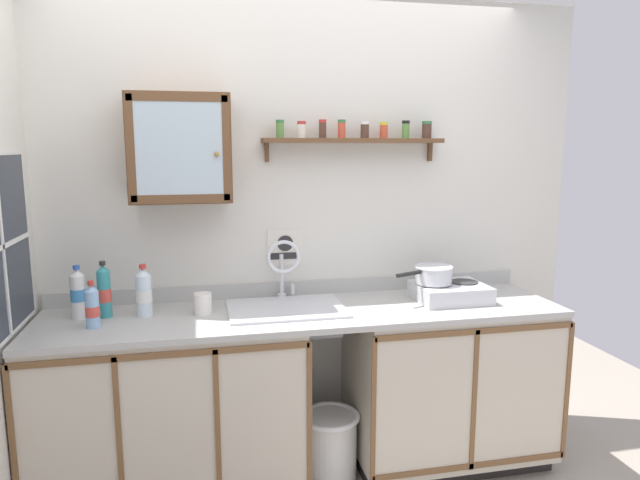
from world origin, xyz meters
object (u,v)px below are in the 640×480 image
hot_plate_stove (450,292)px  bottle_water_clear_2 (144,293)px  warning_sign (285,248)px  mug (203,303)px  bottle_opaque_white_1 (78,294)px  wall_cabinet (180,149)px  sink (286,310)px  trash_bin (330,445)px  saucepan (433,274)px  bottle_water_blue_3 (92,307)px  bottle_detergent_teal_0 (104,292)px

hot_plate_stove → bottle_water_clear_2: 1.58m
warning_sign → mug: bearing=-149.8°
bottle_opaque_white_1 → mug: (0.58, -0.05, -0.07)m
wall_cabinet → bottle_opaque_white_1: bearing=-169.1°
sink → mug: 0.42m
trash_bin → hot_plate_stove: bearing=6.2°
saucepan → wall_cabinet: (-1.29, 0.15, 0.66)m
bottle_water_blue_3 → wall_cabinet: size_ratio=0.41×
mug → wall_cabinet: 0.77m
bottle_opaque_white_1 → saucepan: bearing=-1.8°
bottle_opaque_white_1 → bottle_water_clear_2: size_ratio=1.02×
trash_bin → sink: bearing=152.6°
sink → hot_plate_stove: 0.89m
sink → bottle_detergent_teal_0: bearing=177.0°
sink → bottle_opaque_white_1: (-1.00, 0.04, 0.13)m
bottle_water_blue_3 → wall_cabinet: 0.86m
hot_plate_stove → saucepan: bearing=166.8°
trash_bin → saucepan: bearing=9.2°
sink → bottle_water_blue_3: bearing=-172.8°
mug → warning_sign: warning_sign is taller
bottle_detergent_teal_0 → hot_plate_stove: bearing=-2.6°
sink → wall_cabinet: 0.97m
mug → trash_bin: (0.62, -0.11, -0.77)m
bottle_detergent_teal_0 → trash_bin: 1.39m
mug → warning_sign: size_ratio=0.64×
wall_cabinet → trash_bin: bearing=-19.4°
sink → bottle_detergent_teal_0: 0.89m
mug → bottle_water_blue_3: bearing=-167.2°
bottle_opaque_white_1 → mug: bearing=-4.7°
bottle_water_blue_3 → trash_bin: bottle_water_blue_3 is taller
mug → wall_cabinet: size_ratio=0.24×
hot_plate_stove → bottle_detergent_teal_0: (-1.77, 0.08, 0.08)m
bottle_water_clear_2 → hot_plate_stove: bearing=-2.1°
bottle_detergent_teal_0 → bottle_opaque_white_1: bearing=-179.7°
hot_plate_stove → wall_cabinet: wall_cabinet is taller
bottle_water_clear_2 → trash_bin: bottle_water_clear_2 is taller
hot_plate_stove → bottle_opaque_white_1: size_ratio=1.42×
bottle_water_blue_3 → mug: bottle_water_blue_3 is taller
bottle_detergent_teal_0 → bottle_water_clear_2: bearing=-7.0°
sink → bottle_opaque_white_1: 1.01m
bottle_opaque_white_1 → bottle_water_blue_3: (0.09, -0.16, -0.02)m
bottle_detergent_teal_0 → trash_bin: bottle_detergent_teal_0 is taller
hot_plate_stove → warning_sign: 0.93m
bottle_water_clear_2 → bottle_detergent_teal_0: bearing=173.0°
saucepan → warning_sign: (-0.76, 0.27, 0.12)m
saucepan → warning_sign: warning_sign is taller
bottle_water_clear_2 → mug: (0.28, -0.03, -0.06)m
bottle_water_clear_2 → mug: size_ratio=2.00×
trash_bin → bottle_water_blue_3: bearing=-179.6°
sink → bottle_water_blue_3: 0.92m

